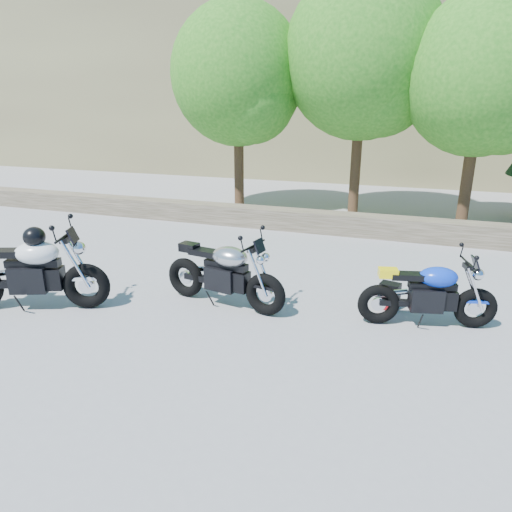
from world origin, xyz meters
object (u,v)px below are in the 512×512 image
(silver_bike, at_px, (224,274))
(blue_bike, at_px, (429,295))
(white_bike, at_px, (30,269))
(backpack, at_px, (389,296))

(silver_bike, height_order, blue_bike, silver_bike)
(silver_bike, bearing_deg, white_bike, -148.74)
(blue_bike, bearing_deg, backpack, 126.62)
(white_bike, distance_m, backpack, 5.45)
(silver_bike, distance_m, backpack, 2.55)
(white_bike, bearing_deg, silver_bike, 0.64)
(silver_bike, height_order, backpack, silver_bike)
(blue_bike, distance_m, backpack, 0.75)
(blue_bike, height_order, backpack, blue_bike)
(blue_bike, bearing_deg, silver_bike, 172.27)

